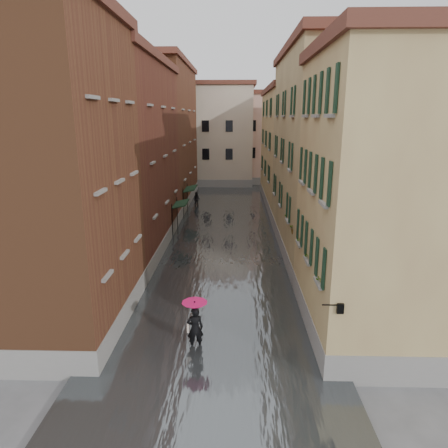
# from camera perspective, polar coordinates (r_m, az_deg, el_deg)

# --- Properties ---
(ground) EXTENTS (120.00, 120.00, 0.00)m
(ground) POSITION_cam_1_polar(r_m,az_deg,el_deg) (20.38, -0.89, -11.59)
(ground) COLOR #565658
(ground) RESTS_ON ground
(floodwater) EXTENTS (10.00, 60.00, 0.20)m
(floodwater) POSITION_cam_1_polar(r_m,az_deg,el_deg) (32.49, 0.11, -1.09)
(floodwater) COLOR #474C4F
(floodwater) RESTS_ON ground
(building_left_near) EXTENTS (6.00, 8.00, 13.00)m
(building_left_near) POSITION_cam_1_polar(r_m,az_deg,el_deg) (18.18, -24.01, 5.40)
(building_left_near) COLOR brown
(building_left_near) RESTS_ON ground
(building_left_mid) EXTENTS (6.00, 14.00, 12.50)m
(building_left_mid) POSITION_cam_1_polar(r_m,az_deg,el_deg) (28.45, -14.52, 8.76)
(building_left_mid) COLOR #5A2D1C
(building_left_mid) RESTS_ON ground
(building_left_far) EXTENTS (6.00, 16.00, 14.00)m
(building_left_far) POSITION_cam_1_polar(r_m,az_deg,el_deg) (42.97, -9.06, 12.04)
(building_left_far) COLOR brown
(building_left_far) RESTS_ON ground
(building_right_near) EXTENTS (6.00, 8.00, 11.50)m
(building_right_near) POSITION_cam_1_polar(r_m,az_deg,el_deg) (17.66, 22.08, 2.86)
(building_right_near) COLOR #A58455
(building_right_near) RESTS_ON ground
(building_right_mid) EXTENTS (6.00, 14.00, 13.00)m
(building_right_mid) POSITION_cam_1_polar(r_m,az_deg,el_deg) (28.01, 14.55, 9.18)
(building_right_mid) COLOR tan
(building_right_mid) RESTS_ON ground
(building_right_far) EXTENTS (6.00, 16.00, 11.50)m
(building_right_far) POSITION_cam_1_polar(r_m,az_deg,el_deg) (42.78, 10.10, 10.30)
(building_right_far) COLOR #A58455
(building_right_far) RESTS_ON ground
(building_end_cream) EXTENTS (12.00, 9.00, 13.00)m
(building_end_cream) POSITION_cam_1_polar(r_m,az_deg,el_deg) (56.39, -2.30, 12.38)
(building_end_cream) COLOR beige
(building_end_cream) RESTS_ON ground
(building_end_pink) EXTENTS (10.00, 9.00, 12.00)m
(building_end_pink) POSITION_cam_1_polar(r_m,az_deg,el_deg) (58.51, 6.86, 11.90)
(building_end_pink) COLOR #C7A48C
(building_end_pink) RESTS_ON ground
(awning_near) EXTENTS (1.09, 2.70, 2.80)m
(awning_near) POSITION_cam_1_polar(r_m,az_deg,el_deg) (31.56, -6.27, 2.76)
(awning_near) COLOR black
(awning_near) RESTS_ON ground
(awning_far) EXTENTS (1.09, 3.21, 2.80)m
(awning_far) POSITION_cam_1_polar(r_m,az_deg,el_deg) (38.23, -4.88, 4.97)
(awning_far) COLOR black
(awning_far) RESTS_ON ground
(wall_lantern) EXTENTS (0.71, 0.22, 0.35)m
(wall_lantern) POSITION_cam_1_polar(r_m,az_deg,el_deg) (14.09, 16.16, -11.41)
(wall_lantern) COLOR black
(wall_lantern) RESTS_ON ground
(window_planters) EXTENTS (0.59, 10.65, 0.84)m
(window_planters) POSITION_cam_1_polar(r_m,az_deg,el_deg) (19.84, 11.12, -1.72)
(window_planters) COLOR brown
(window_planters) RESTS_ON ground
(pedestrian_main) EXTENTS (1.04, 1.04, 2.06)m
(pedestrian_main) POSITION_cam_1_polar(r_m,az_deg,el_deg) (16.46, -4.18, -13.56)
(pedestrian_main) COLOR black
(pedestrian_main) RESTS_ON ground
(pedestrian_far) EXTENTS (0.89, 0.77, 1.58)m
(pedestrian_far) POSITION_cam_1_polar(r_m,az_deg,el_deg) (41.82, -3.93, 3.52)
(pedestrian_far) COLOR black
(pedestrian_far) RESTS_ON ground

